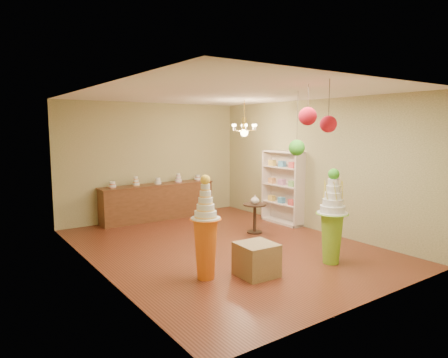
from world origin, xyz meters
TOP-DOWN VIEW (x-y plane):
  - floor at (0.00, 0.00)m, footprint 6.50×6.50m
  - ceiling at (0.00, 0.00)m, footprint 6.50×6.50m
  - wall_back at (0.00, 3.25)m, footprint 5.00×0.04m
  - wall_front at (0.00, -3.25)m, footprint 5.00×0.04m
  - wall_left at (-2.50, 0.00)m, footprint 0.04×6.50m
  - wall_right at (2.50, 0.00)m, footprint 0.04×6.50m
  - pedestal_green at (0.97, -1.89)m, footprint 0.67×0.67m
  - pedestal_orange at (-1.21, -1.23)m, footprint 0.55×0.55m
  - burlap_riser at (-0.48, -1.59)m, footprint 0.61×0.61m
  - sideboard at (0.00, 2.97)m, footprint 3.04×0.54m
  - shelving_unit at (2.34, 0.80)m, footprint 0.33×1.20m
  - round_table at (1.17, 0.46)m, footprint 0.65×0.65m
  - vase at (1.17, 0.46)m, footprint 0.24×0.24m
  - pom_red_left at (-0.02, -2.18)m, footprint 0.27×0.27m
  - pom_green_mid at (0.68, -1.28)m, footprint 0.29×0.29m
  - pom_red_right at (-0.27, -2.79)m, footprint 0.23×0.23m
  - chandelier at (1.30, 1.03)m, footprint 0.65×0.65m

SIDE VIEW (x-z plane):
  - floor at x=0.00m, z-range 0.00..0.00m
  - burlap_riser at x=-0.48m, z-range 0.00..0.53m
  - round_table at x=1.17m, z-range 0.10..0.76m
  - sideboard at x=0.00m, z-range -0.10..1.06m
  - pedestal_orange at x=-1.21m, z-range -0.19..1.46m
  - pedestal_green at x=0.97m, z-range -0.15..1.52m
  - vase at x=1.17m, z-range 0.67..0.87m
  - shelving_unit at x=2.34m, z-range 0.00..1.80m
  - wall_back at x=0.00m, z-range 0.00..3.00m
  - wall_front at x=0.00m, z-range 0.00..3.00m
  - wall_left at x=-2.50m, z-range 0.00..3.00m
  - wall_right at x=2.50m, z-range 0.00..3.00m
  - pom_green_mid at x=0.68m, z-range 1.44..2.58m
  - chandelier at x=1.30m, z-range 1.88..2.73m
  - pom_red_right at x=-0.27m, z-range 2.06..2.76m
  - pom_red_left at x=-0.02m, z-range 2.23..2.83m
  - ceiling at x=0.00m, z-range 3.00..3.00m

